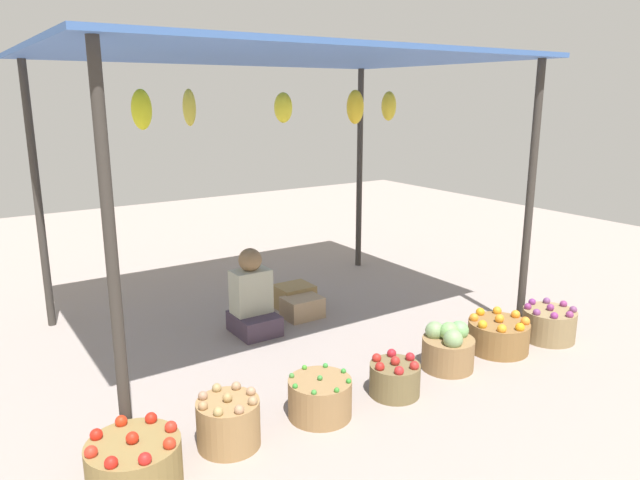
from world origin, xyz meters
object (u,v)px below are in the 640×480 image
object	(u,v)px
wooden_crate_near_vendor	(294,297)
wooden_crate_stacked_rear	(302,307)
basket_green_chilies	(320,398)
basket_cabbages	(448,348)
vendor_person	(252,301)
basket_potatoes	(229,422)
basket_red_tomatoes	(134,463)
basket_oranges	(498,335)
basket_purple_onions	(549,324)
basket_red_apples	(395,378)

from	to	relation	value
wooden_crate_near_vendor	wooden_crate_stacked_rear	world-z (taller)	wooden_crate_near_vendor
basket_green_chilies	wooden_crate_near_vendor	bearing A→B (deg)	63.50
basket_cabbages	wooden_crate_near_vendor	world-z (taller)	basket_cabbages
vendor_person	basket_potatoes	world-z (taller)	vendor_person
basket_red_tomatoes	basket_oranges	size ratio (longest dim) A/B	1.02
basket_red_tomatoes	basket_potatoes	distance (m)	0.60
basket_oranges	wooden_crate_near_vendor	distance (m)	2.03
basket_cabbages	basket_red_tomatoes	bearing A→B (deg)	-178.26
basket_red_tomatoes	wooden_crate_near_vendor	size ratio (longest dim) A/B	1.45
basket_potatoes	basket_cabbages	bearing A→B (deg)	0.24
basket_purple_onions	wooden_crate_stacked_rear	world-z (taller)	basket_purple_onions
vendor_person	basket_oranges	bearing A→B (deg)	-44.15
wooden_crate_near_vendor	basket_red_apples	bearing A→B (deg)	-99.42
basket_red_tomatoes	basket_potatoes	world-z (taller)	basket_potatoes
basket_green_chilies	basket_red_apples	bearing A→B (deg)	-4.90
basket_cabbages	vendor_person	bearing A→B (deg)	121.88
basket_cabbages	wooden_crate_stacked_rear	size ratio (longest dim) A/B	1.13
basket_cabbages	wooden_crate_near_vendor	size ratio (longest dim) A/B	1.15
basket_cabbages	wooden_crate_stacked_rear	bearing A→B (deg)	103.43
vendor_person	basket_cabbages	size ratio (longest dim) A/B	1.91
vendor_person	basket_potatoes	distance (m)	1.79
vendor_person	wooden_crate_stacked_rear	world-z (taller)	vendor_person
basket_potatoes	basket_green_chilies	xyz separation A→B (m)	(0.65, -0.03, -0.02)
basket_oranges	wooden_crate_stacked_rear	world-z (taller)	basket_oranges
vendor_person	basket_purple_onions	size ratio (longest dim) A/B	1.72
basket_red_apples	basket_purple_onions	size ratio (longest dim) A/B	0.80
basket_red_tomatoes	wooden_crate_near_vendor	distance (m)	2.89
basket_green_chilies	basket_purple_onions	bearing A→B (deg)	-1.20
basket_red_tomatoes	basket_oranges	world-z (taller)	basket_red_tomatoes
basket_potatoes	wooden_crate_near_vendor	distance (m)	2.42
wooden_crate_stacked_rear	basket_potatoes	bearing A→B (deg)	-133.97
basket_purple_onions	wooden_crate_stacked_rear	distance (m)	2.24
wooden_crate_near_vendor	basket_purple_onions	bearing A→B (deg)	-52.62
basket_red_apples	wooden_crate_stacked_rear	xyz separation A→B (m)	(0.25, 1.65, -0.02)
vendor_person	wooden_crate_near_vendor	size ratio (longest dim) A/B	2.20
basket_potatoes	basket_oranges	xyz separation A→B (m)	(2.49, 0.02, -0.02)
basket_red_apples	basket_cabbages	distance (m)	0.63
basket_potatoes	basket_cabbages	distance (m)	1.88
basket_cabbages	basket_purple_onions	size ratio (longest dim) A/B	0.90
basket_red_apples	basket_cabbages	bearing A→B (deg)	7.93
basket_red_tomatoes	basket_red_apples	distance (m)	1.86
basket_green_chilies	basket_red_apples	distance (m)	0.61
basket_cabbages	basket_purple_onions	bearing A→B (deg)	-4.17
basket_red_tomatoes	basket_potatoes	size ratio (longest dim) A/B	1.33
vendor_person	basket_purple_onions	bearing A→B (deg)	-37.25
basket_red_tomatoes	wooden_crate_near_vendor	world-z (taller)	basket_red_tomatoes
basket_red_tomatoes	wooden_crate_stacked_rear	size ratio (longest dim) A/B	1.43
basket_red_apples	basket_oranges	bearing A→B (deg)	4.53
basket_red_tomatoes	basket_cabbages	world-z (taller)	basket_cabbages
basket_oranges	wooden_crate_stacked_rear	bearing A→B (deg)	122.21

